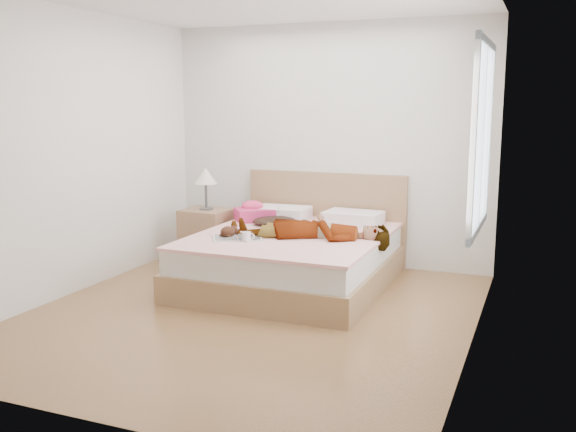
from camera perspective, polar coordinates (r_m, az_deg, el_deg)
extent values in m
plane|color=#523219|center=(5.46, -3.39, -8.70)|extent=(4.00, 4.00, 0.00)
imported|color=white|center=(6.04, 2.06, -0.86)|extent=(1.57, 0.83, 0.21)
ellipsoid|color=black|center=(6.67, -1.22, -0.40)|extent=(0.54, 0.60, 0.07)
cube|color=silver|center=(6.57, -0.84, 0.65)|extent=(0.06, 0.09, 0.05)
plane|color=silver|center=(7.05, 3.54, 6.32)|extent=(3.60, 0.00, 3.60)
plane|color=silver|center=(3.51, -17.78, 2.16)|extent=(3.60, 0.00, 3.60)
plane|color=silver|center=(6.19, -18.83, 5.30)|extent=(0.00, 4.00, 4.00)
plane|color=silver|center=(4.71, 16.69, 4.10)|extent=(0.00, 4.00, 4.00)
cube|color=white|center=(4.99, 16.86, 6.71)|extent=(0.02, 1.10, 1.30)
cube|color=silver|center=(4.42, 16.14, 6.37)|extent=(0.04, 0.06, 1.42)
cube|color=silver|center=(5.57, 17.43, 6.98)|extent=(0.04, 0.06, 1.42)
cube|color=silver|center=(5.07, 16.47, -0.97)|extent=(0.04, 1.22, 0.06)
cube|color=silver|center=(5.01, 17.27, 14.50)|extent=(0.04, 1.22, 0.06)
cube|color=silver|center=(4.99, 16.81, 6.71)|extent=(0.03, 0.04, 1.30)
cube|color=olive|center=(6.26, 0.35, -5.00)|extent=(1.78, 2.08, 0.26)
cube|color=silver|center=(6.20, 0.35, -2.86)|extent=(1.70, 2.00, 0.22)
cube|color=white|center=(6.17, 0.35, -1.72)|extent=(1.74, 2.04, 0.03)
cube|color=brown|center=(7.10, 3.37, -0.15)|extent=(1.80, 0.07, 1.00)
cube|color=white|center=(6.96, -0.52, 0.29)|extent=(0.61, 0.44, 0.13)
cube|color=silver|center=(6.70, 5.81, -0.15)|extent=(0.60, 0.43, 0.13)
cube|color=#E23D81|center=(6.87, -2.99, 0.14)|extent=(0.51, 0.50, 0.13)
ellipsoid|color=#FF457E|center=(6.91, -3.19, 0.90)|extent=(0.28, 0.24, 0.12)
cube|color=white|center=(5.97, -4.52, -1.94)|extent=(0.53, 0.48, 0.01)
cube|color=white|center=(5.97, -5.63, -1.87)|extent=(0.34, 0.37, 0.02)
cube|color=#252525|center=(5.98, -3.42, -1.82)|extent=(0.34, 0.37, 0.02)
cylinder|color=silver|center=(5.83, -3.71, -1.84)|extent=(0.10, 0.10, 0.09)
torus|color=silver|center=(5.83, -3.31, -1.82)|extent=(0.06, 0.04, 0.06)
cylinder|color=black|center=(5.83, -3.71, -1.50)|extent=(0.09, 0.09, 0.00)
ellipsoid|color=black|center=(5.99, -5.38, -1.44)|extent=(0.17, 0.18, 0.11)
ellipsoid|color=beige|center=(5.98, -5.47, -1.37)|extent=(0.09, 0.09, 0.05)
sphere|color=black|center=(6.05, -4.85, -1.24)|extent=(0.08, 0.08, 0.08)
sphere|color=#FCA4B5|center=(6.08, -4.89, -1.01)|extent=(0.03, 0.03, 0.03)
sphere|color=#F9A2C8|center=(6.04, -4.48, -1.08)|extent=(0.03, 0.03, 0.03)
ellipsoid|color=black|center=(6.01, -5.93, -1.67)|extent=(0.04, 0.06, 0.03)
ellipsoid|color=black|center=(5.94, -5.28, -1.79)|extent=(0.04, 0.06, 0.03)
cube|color=brown|center=(7.11, -7.21, -1.82)|extent=(0.52, 0.47, 0.60)
cylinder|color=#505050|center=(7.06, -7.27, 0.66)|extent=(0.16, 0.16, 0.02)
cylinder|color=#454545|center=(7.03, -7.30, 1.90)|extent=(0.03, 0.03, 0.31)
cone|color=white|center=(7.01, -7.34, 3.59)|extent=(0.26, 0.26, 0.18)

